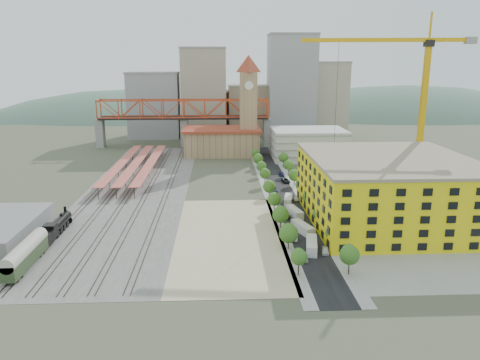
{
  "coord_description": "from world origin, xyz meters",
  "views": [
    {
      "loc": [
        -6.38,
        -147.4,
        45.11
      ],
      "look_at": [
        -0.11,
        -9.75,
        10.0
      ],
      "focal_mm": 35.0,
      "sensor_mm": 36.0,
      "label": 1
    }
  ],
  "objects_px": {
    "construction_building": "(388,189)",
    "site_trailer_d": "(288,200)",
    "car_0": "(304,257)",
    "coach": "(25,254)",
    "clock_tower": "(248,96)",
    "site_trailer_c": "(295,212)",
    "site_trailer_a": "(312,245)",
    "tower_crane": "(413,84)",
    "site_trailer_b": "(303,228)",
    "locomotive": "(55,228)"
  },
  "relations": [
    {
      "from": "site_trailer_b",
      "to": "site_trailer_d",
      "type": "distance_m",
      "value": 26.89
    },
    {
      "from": "site_trailer_b",
      "to": "car_0",
      "type": "distance_m",
      "value": 18.48
    },
    {
      "from": "locomotive",
      "to": "clock_tower",
      "type": "bearing_deg",
      "value": 61.89
    },
    {
      "from": "coach",
      "to": "car_0",
      "type": "distance_m",
      "value": 63.05
    },
    {
      "from": "coach",
      "to": "locomotive",
      "type": "bearing_deg",
      "value": 90.0
    },
    {
      "from": "clock_tower",
      "to": "site_trailer_c",
      "type": "height_order",
      "value": "clock_tower"
    },
    {
      "from": "coach",
      "to": "site_trailer_c",
      "type": "relative_size",
      "value": 2.18
    },
    {
      "from": "construction_building",
      "to": "car_0",
      "type": "xyz_separation_m",
      "value": [
        -29.0,
        -27.23,
        -8.65
      ]
    },
    {
      "from": "site_trailer_b",
      "to": "locomotive",
      "type": "bearing_deg",
      "value": 160.4
    },
    {
      "from": "clock_tower",
      "to": "site_trailer_d",
      "type": "distance_m",
      "value": 86.97
    },
    {
      "from": "site_trailer_b",
      "to": "site_trailer_d",
      "type": "height_order",
      "value": "site_trailer_b"
    },
    {
      "from": "clock_tower",
      "to": "coach",
      "type": "distance_m",
      "value": 142.88
    },
    {
      "from": "site_trailer_a",
      "to": "site_trailer_b",
      "type": "xyz_separation_m",
      "value": [
        0.0,
        12.41,
        -0.05
      ]
    },
    {
      "from": "site_trailer_b",
      "to": "car_0",
      "type": "bearing_deg",
      "value": -118.58
    },
    {
      "from": "construction_building",
      "to": "coach",
      "type": "bearing_deg",
      "value": -163.03
    },
    {
      "from": "site_trailer_c",
      "to": "car_0",
      "type": "height_order",
      "value": "site_trailer_c"
    },
    {
      "from": "construction_building",
      "to": "clock_tower",
      "type": "bearing_deg",
      "value": 108.78
    },
    {
      "from": "construction_building",
      "to": "car_0",
      "type": "relative_size",
      "value": 11.29
    },
    {
      "from": "coach",
      "to": "tower_crane",
      "type": "bearing_deg",
      "value": 28.21
    },
    {
      "from": "clock_tower",
      "to": "tower_crane",
      "type": "distance_m",
      "value": 86.81
    },
    {
      "from": "coach",
      "to": "tower_crane",
      "type": "height_order",
      "value": "tower_crane"
    },
    {
      "from": "clock_tower",
      "to": "locomotive",
      "type": "bearing_deg",
      "value": -118.11
    },
    {
      "from": "construction_building",
      "to": "locomotive",
      "type": "height_order",
      "value": "construction_building"
    },
    {
      "from": "construction_building",
      "to": "site_trailer_d",
      "type": "relative_size",
      "value": 5.83
    },
    {
      "from": "coach",
      "to": "site_trailer_b",
      "type": "height_order",
      "value": "coach"
    },
    {
      "from": "clock_tower",
      "to": "site_trailer_a",
      "type": "relative_size",
      "value": 5.39
    },
    {
      "from": "tower_crane",
      "to": "clock_tower",
      "type": "bearing_deg",
      "value": 126.63
    },
    {
      "from": "clock_tower",
      "to": "site_trailer_a",
      "type": "height_order",
      "value": "clock_tower"
    },
    {
      "from": "coach",
      "to": "site_trailer_b",
      "type": "xyz_separation_m",
      "value": [
        66.0,
        19.07,
        -1.97
      ]
    },
    {
      "from": "coach",
      "to": "site_trailer_a",
      "type": "distance_m",
      "value": 66.36
    },
    {
      "from": "site_trailer_b",
      "to": "clock_tower",
      "type": "bearing_deg",
      "value": 74.96
    },
    {
      "from": "construction_building",
      "to": "site_trailer_b",
      "type": "xyz_separation_m",
      "value": [
        -26.0,
        -9.01,
        -8.14
      ]
    },
    {
      "from": "construction_building",
      "to": "car_0",
      "type": "distance_m",
      "value": 40.71
    },
    {
      "from": "site_trailer_d",
      "to": "site_trailer_a",
      "type": "bearing_deg",
      "value": -78.84
    },
    {
      "from": "locomotive",
      "to": "car_0",
      "type": "bearing_deg",
      "value": -16.49
    },
    {
      "from": "coach",
      "to": "tower_crane",
      "type": "distance_m",
      "value": 128.92
    },
    {
      "from": "clock_tower",
      "to": "car_0",
      "type": "height_order",
      "value": "clock_tower"
    },
    {
      "from": "site_trailer_c",
      "to": "car_0",
      "type": "bearing_deg",
      "value": -108.0
    },
    {
      "from": "tower_crane",
      "to": "car_0",
      "type": "bearing_deg",
      "value": -128.77
    },
    {
      "from": "site_trailer_c",
      "to": "tower_crane",
      "type": "bearing_deg",
      "value": 18.08
    },
    {
      "from": "clock_tower",
      "to": "tower_crane",
      "type": "height_order",
      "value": "tower_crane"
    },
    {
      "from": "site_trailer_c",
      "to": "clock_tower",
      "type": "bearing_deg",
      "value": 82.15
    },
    {
      "from": "clock_tower",
      "to": "site_trailer_c",
      "type": "relative_size",
      "value": 5.83
    },
    {
      "from": "site_trailer_d",
      "to": "site_trailer_c",
      "type": "bearing_deg",
      "value": -78.84
    },
    {
      "from": "car_0",
      "to": "site_trailer_d",
      "type": "bearing_deg",
      "value": 88.07
    },
    {
      "from": "construction_building",
      "to": "site_trailer_b",
      "type": "height_order",
      "value": "construction_building"
    },
    {
      "from": "tower_crane",
      "to": "site_trailer_d",
      "type": "height_order",
      "value": "tower_crane"
    },
    {
      "from": "clock_tower",
      "to": "car_0",
      "type": "distance_m",
      "value": 130.35
    },
    {
      "from": "coach",
      "to": "site_trailer_c",
      "type": "height_order",
      "value": "coach"
    },
    {
      "from": "construction_building",
      "to": "site_trailer_c",
      "type": "distance_m",
      "value": 27.68
    }
  ]
}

